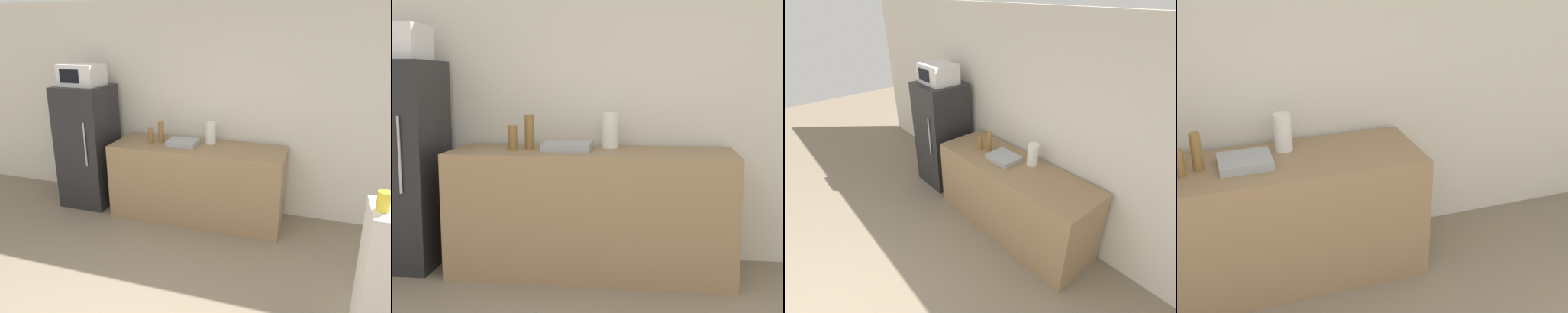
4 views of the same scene
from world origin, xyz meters
The scene contains 8 objects.
wall_back centered at (0.00, 3.03, 1.30)m, with size 8.00×0.06×2.60m, color silver.
refrigerator centered at (-1.57, 2.60, 0.79)m, with size 0.63×0.64×1.58m.
microwave centered at (-1.58, 2.60, 1.71)m, with size 0.48×0.41×0.27m.
counter centered at (-0.07, 2.61, 0.46)m, with size 2.08×0.71×0.92m, color #937551.
sink_basin centered at (-0.25, 2.61, 0.95)m, with size 0.35×0.30×0.06m, color #9EA3A8.
bottle_tall centered at (-0.55, 2.64, 1.05)m, with size 0.07×0.07×0.26m, color olive.
bottle_short centered at (-0.66, 2.58, 1.01)m, with size 0.07×0.07×0.18m, color olive.
paper_towel_roll centered at (0.05, 2.78, 1.06)m, with size 0.13×0.13×0.27m, color white.
Camera 3 is at (2.01, 0.33, 2.75)m, focal length 28.00 mm.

